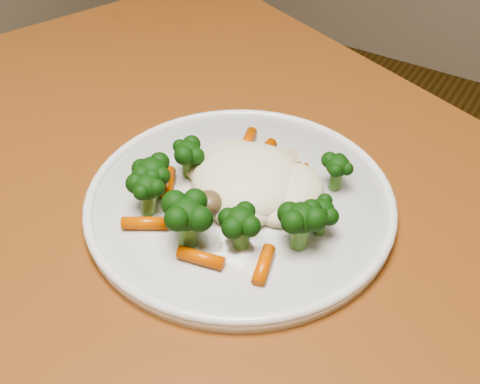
{
  "coord_description": "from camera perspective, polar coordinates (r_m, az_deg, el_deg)",
  "views": [
    {
      "loc": [
        0.16,
        -0.59,
        1.15
      ],
      "look_at": [
        -0.07,
        -0.23,
        0.77
      ],
      "focal_mm": 45.0,
      "sensor_mm": 36.0,
      "label": 1
    }
  ],
  "objects": [
    {
      "name": "dining_table",
      "position": [
        0.63,
        -1.21,
        -12.92
      ],
      "size": [
        1.29,
        1.08,
        0.75
      ],
      "rotation": [
        0.0,
        0.0,
        -0.38
      ],
      "color": "brown",
      "rests_on": "ground"
    },
    {
      "name": "meal",
      "position": [
        0.56,
        -0.26,
        0.63
      ],
      "size": [
        0.2,
        0.2,
        0.05
      ],
      "color": "#F5E9C4",
      "rests_on": "plate"
    },
    {
      "name": "plate",
      "position": [
        0.59,
        -0.0,
        -1.02
      ],
      "size": [
        0.3,
        0.3,
        0.01
      ],
      "primitive_type": "cylinder",
      "color": "white",
      "rests_on": "dining_table"
    }
  ]
}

